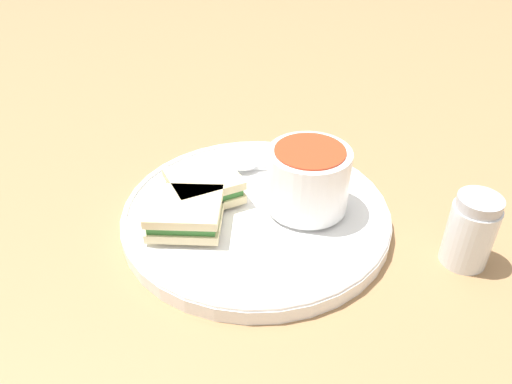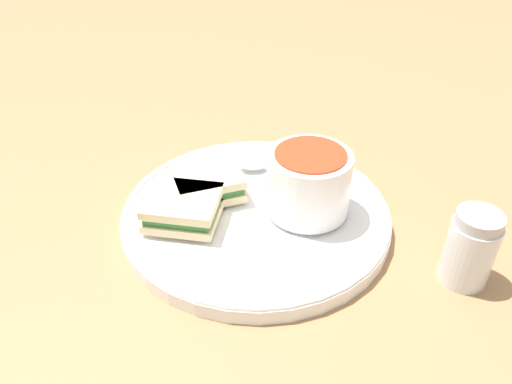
# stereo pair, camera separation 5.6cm
# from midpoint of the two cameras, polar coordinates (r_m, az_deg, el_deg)

# --- Properties ---
(ground_plane) EXTENTS (2.40, 2.40, 0.00)m
(ground_plane) POSITION_cam_midpoint_polar(r_m,az_deg,el_deg) (0.58, 2.74, -3.45)
(ground_plane) COLOR #9E754C
(plate) EXTENTS (0.31, 0.31, 0.02)m
(plate) POSITION_cam_midpoint_polar(r_m,az_deg,el_deg) (0.58, 2.77, -2.59)
(plate) COLOR white
(plate) RESTS_ON ground_plane
(soup_bowl) EXTENTS (0.09, 0.09, 0.07)m
(soup_bowl) POSITION_cam_midpoint_polar(r_m,az_deg,el_deg) (0.55, 8.93, 1.04)
(soup_bowl) COLOR white
(soup_bowl) RESTS_ON plate
(spoon) EXTENTS (0.09, 0.08, 0.01)m
(spoon) POSITION_cam_midpoint_polar(r_m,az_deg,el_deg) (0.64, 2.66, 2.99)
(spoon) COLOR silver
(spoon) RESTS_ON plate
(sandwich_half_near) EXTENTS (0.10, 0.10, 0.03)m
(sandwich_half_near) POSITION_cam_midpoint_polar(r_m,az_deg,el_deg) (0.58, -2.91, 1.04)
(sandwich_half_near) COLOR beige
(sandwich_half_near) RESTS_ON plate
(sandwich_half_far) EXTENTS (0.10, 0.10, 0.03)m
(sandwich_half_far) POSITION_cam_midpoint_polar(r_m,az_deg,el_deg) (0.55, -5.44, -1.91)
(sandwich_half_far) COLOR beige
(sandwich_half_far) RESTS_ON plate
(salt_shaker) EXTENTS (0.05, 0.05, 0.08)m
(salt_shaker) POSITION_cam_midpoint_polar(r_m,az_deg,el_deg) (0.54, 26.07, -5.92)
(salt_shaker) COLOR silver
(salt_shaker) RESTS_ON ground_plane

